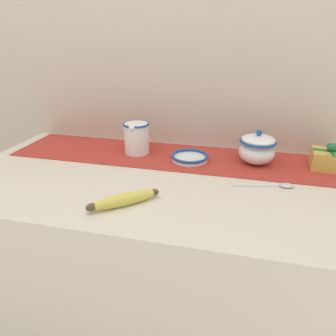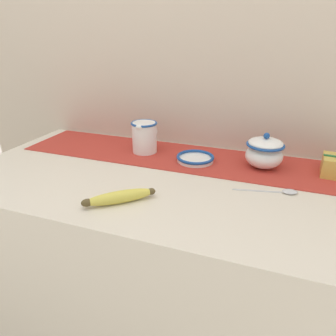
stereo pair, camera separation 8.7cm
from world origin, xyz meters
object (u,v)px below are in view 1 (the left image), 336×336
gift_box (330,159)px  small_dish (190,157)px  cream_pitcher (137,137)px  banana (124,200)px  sugar_bowl (257,149)px  spoon (283,186)px

gift_box → small_dish: bearing=-175.4°
cream_pitcher → banana: bearing=-76.3°
banana → gift_box: 0.68m
sugar_bowl → gift_box: sugar_bowl is taller
cream_pitcher → spoon: cream_pitcher is taller
small_dish → banana: 0.36m
banana → spoon: (0.41, 0.20, -0.01)m
banana → sugar_bowl: bearing=47.1°
cream_pitcher → sugar_bowl: size_ratio=0.96×
sugar_bowl → spoon: bearing=-65.2°
small_dish → gift_box: bearing=4.6°
cream_pitcher → banana: size_ratio=0.71×
cream_pitcher → small_dish: cream_pitcher is taller
small_dish → sugar_bowl: bearing=6.3°
banana → cream_pitcher: bearing=103.7°
spoon → gift_box: (0.16, 0.17, 0.03)m
gift_box → banana: bearing=-146.6°
spoon → gift_box: size_ratio=1.48×
sugar_bowl → gift_box: bearing=2.9°
spoon → banana: bearing=-165.7°
sugar_bowl → small_dish: size_ratio=0.93×
small_dish → spoon: small_dish is taller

